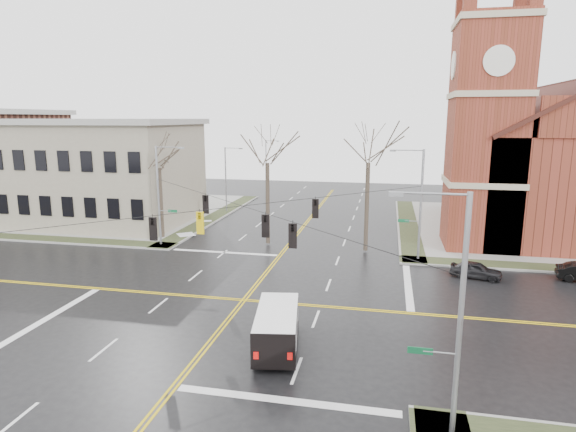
% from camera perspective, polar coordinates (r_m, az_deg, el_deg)
% --- Properties ---
extents(ground, '(120.00, 120.00, 0.00)m').
position_cam_1_polar(ground, '(31.71, -5.23, -9.89)').
color(ground, black).
rests_on(ground, ground).
extents(sidewalks, '(80.00, 80.00, 0.17)m').
position_cam_1_polar(sidewalks, '(31.68, -5.23, -9.77)').
color(sidewalks, gray).
rests_on(sidewalks, ground).
extents(road_markings, '(100.00, 100.00, 0.01)m').
position_cam_1_polar(road_markings, '(31.71, -5.23, -9.88)').
color(road_markings, gold).
rests_on(road_markings, ground).
extents(church, '(24.28, 27.48, 27.50)m').
position_cam_1_polar(church, '(55.41, 28.76, 6.88)').
color(church, maroon).
rests_on(church, ground).
extents(civic_building_a, '(18.00, 14.00, 11.00)m').
position_cam_1_polar(civic_building_a, '(57.51, -20.73, 4.73)').
color(civic_building_a, gray).
rests_on(civic_building_a, ground).
extents(signal_pole_ne, '(2.75, 0.22, 9.00)m').
position_cam_1_polar(signal_pole_ne, '(40.31, 15.24, 1.68)').
color(signal_pole_ne, gray).
rests_on(signal_pole_ne, ground).
extents(signal_pole_nw, '(2.75, 0.22, 9.00)m').
position_cam_1_polar(signal_pole_nw, '(44.99, -14.93, 2.69)').
color(signal_pole_nw, gray).
rests_on(signal_pole_nw, ground).
extents(signal_pole_se, '(2.75, 0.22, 9.00)m').
position_cam_1_polar(signal_pole_se, '(18.12, 19.27, -10.51)').
color(signal_pole_se, gray).
rests_on(signal_pole_se, ground).
extents(span_wires, '(23.02, 23.02, 0.03)m').
position_cam_1_polar(span_wires, '(30.01, -5.45, 1.20)').
color(span_wires, black).
rests_on(span_wires, ground).
extents(traffic_signals, '(8.21, 8.26, 1.30)m').
position_cam_1_polar(traffic_signals, '(29.53, -5.80, -0.46)').
color(traffic_signals, black).
rests_on(traffic_signals, ground).
extents(streetlight_north_a, '(2.30, 0.20, 8.00)m').
position_cam_1_polar(streetlight_north_a, '(59.88, -7.26, 4.63)').
color(streetlight_north_a, gray).
rests_on(streetlight_north_a, ground).
extents(streetlight_north_b, '(2.30, 0.20, 8.00)m').
position_cam_1_polar(streetlight_north_b, '(78.95, -2.52, 6.35)').
color(streetlight_north_b, gray).
rests_on(streetlight_north_b, ground).
extents(cargo_van, '(2.90, 5.59, 2.03)m').
position_cam_1_polar(cargo_van, '(25.18, -1.29, -12.75)').
color(cargo_van, white).
rests_on(cargo_van, ground).
extents(parked_car_a, '(3.86, 2.32, 1.23)m').
position_cam_1_polar(parked_car_a, '(38.14, 21.38, -5.96)').
color(parked_car_a, black).
rests_on(parked_car_a, ground).
extents(tree_nw_far, '(4.00, 4.00, 10.13)m').
position_cam_1_polar(tree_nw_far, '(47.65, -15.05, 6.06)').
color(tree_nw_far, '#322A20').
rests_on(tree_nw_far, ground).
extents(tree_nw_near, '(4.00, 4.00, 11.17)m').
position_cam_1_polar(tree_nw_near, '(43.53, -2.47, 6.94)').
color(tree_nw_near, '#322A20').
rests_on(tree_nw_near, ground).
extents(tree_ne, '(4.00, 4.00, 11.54)m').
position_cam_1_polar(tree_ne, '(41.54, 9.51, 6.94)').
color(tree_ne, '#322A20').
rests_on(tree_ne, ground).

